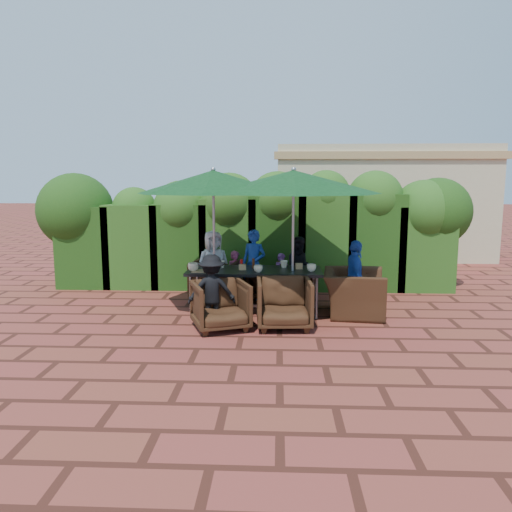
{
  "coord_description": "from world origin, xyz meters",
  "views": [
    {
      "loc": [
        0.53,
        -8.07,
        2.25
      ],
      "look_at": [
        0.15,
        0.4,
        0.96
      ],
      "focal_mm": 35.0,
      "sensor_mm": 36.0,
      "label": 1
    }
  ],
  "objects_px": {
    "chair_far_left": "(216,278)",
    "chair_end_right": "(354,285)",
    "umbrella_left": "(213,182)",
    "chair_far_right": "(296,282)",
    "chair_near_right": "(284,301)",
    "umbrella_right": "(294,182)",
    "chair_far_mid": "(263,279)",
    "chair_near_left": "(221,303)",
    "dining_table": "(254,274)"
  },
  "relations": [
    {
      "from": "umbrella_left",
      "to": "chair_near_right",
      "type": "distance_m",
      "value": 2.29
    },
    {
      "from": "chair_near_left",
      "to": "umbrella_right",
      "type": "bearing_deg",
      "value": 18.4
    },
    {
      "from": "umbrella_left",
      "to": "chair_far_right",
      "type": "distance_m",
      "value": 2.51
    },
    {
      "from": "dining_table",
      "to": "umbrella_right",
      "type": "bearing_deg",
      "value": -6.16
    },
    {
      "from": "chair_far_left",
      "to": "dining_table",
      "type": "bearing_deg",
      "value": 141.46
    },
    {
      "from": "umbrella_right",
      "to": "chair_far_mid",
      "type": "xyz_separation_m",
      "value": [
        -0.52,
        1.12,
        -1.84
      ]
    },
    {
      "from": "umbrella_right",
      "to": "umbrella_left",
      "type": "bearing_deg",
      "value": 179.35
    },
    {
      "from": "umbrella_left",
      "to": "umbrella_right",
      "type": "bearing_deg",
      "value": -0.65
    },
    {
      "from": "umbrella_left",
      "to": "chair_far_right",
      "type": "xyz_separation_m",
      "value": [
        1.41,
        0.95,
        -1.85
      ]
    },
    {
      "from": "umbrella_right",
      "to": "chair_near_right",
      "type": "height_order",
      "value": "umbrella_right"
    },
    {
      "from": "umbrella_right",
      "to": "chair_near_right",
      "type": "relative_size",
      "value": 3.42
    },
    {
      "from": "umbrella_left",
      "to": "chair_end_right",
      "type": "relative_size",
      "value": 2.25
    },
    {
      "from": "chair_far_mid",
      "to": "chair_near_left",
      "type": "xyz_separation_m",
      "value": [
        -0.59,
        -2.03,
        0.03
      ]
    },
    {
      "from": "chair_far_left",
      "to": "chair_end_right",
      "type": "distance_m",
      "value": 2.6
    },
    {
      "from": "umbrella_left",
      "to": "chair_far_left",
      "type": "height_order",
      "value": "umbrella_left"
    },
    {
      "from": "chair_far_mid",
      "to": "dining_table",
      "type": "bearing_deg",
      "value": 73.8
    },
    {
      "from": "chair_near_left",
      "to": "chair_far_right",
      "type": "bearing_deg",
      "value": 36.47
    },
    {
      "from": "chair_end_right",
      "to": "chair_far_right",
      "type": "bearing_deg",
      "value": 52.14
    },
    {
      "from": "dining_table",
      "to": "chair_near_left",
      "type": "xyz_separation_m",
      "value": [
        -0.47,
        -0.98,
        -0.27
      ]
    },
    {
      "from": "chair_far_left",
      "to": "chair_near_right",
      "type": "distance_m",
      "value": 2.13
    },
    {
      "from": "chair_far_right",
      "to": "chair_near_left",
      "type": "xyz_separation_m",
      "value": [
        -1.2,
        -1.87,
        0.04
      ]
    },
    {
      "from": "chair_far_right",
      "to": "umbrella_left",
      "type": "bearing_deg",
      "value": 28.04
    },
    {
      "from": "chair_far_mid",
      "to": "chair_end_right",
      "type": "xyz_separation_m",
      "value": [
        1.55,
        -1.08,
        0.12
      ]
    },
    {
      "from": "dining_table",
      "to": "chair_far_mid",
      "type": "height_order",
      "value": "chair_far_mid"
    },
    {
      "from": "chair_near_right",
      "to": "chair_end_right",
      "type": "height_order",
      "value": "chair_end_right"
    },
    {
      "from": "chair_far_left",
      "to": "chair_end_right",
      "type": "relative_size",
      "value": 0.75
    },
    {
      "from": "umbrella_right",
      "to": "chair_far_left",
      "type": "relative_size",
      "value": 3.4
    },
    {
      "from": "umbrella_right",
      "to": "chair_far_left",
      "type": "bearing_deg",
      "value": 147.0
    },
    {
      "from": "chair_far_left",
      "to": "chair_far_right",
      "type": "distance_m",
      "value": 1.51
    },
    {
      "from": "chair_far_right",
      "to": "umbrella_right",
      "type": "bearing_deg",
      "value": 78.71
    },
    {
      "from": "umbrella_right",
      "to": "chair_far_mid",
      "type": "relative_size",
      "value": 3.82
    },
    {
      "from": "dining_table",
      "to": "chair_near_right",
      "type": "xyz_separation_m",
      "value": [
        0.5,
        -0.86,
        -0.25
      ]
    },
    {
      "from": "dining_table",
      "to": "chair_near_right",
      "type": "distance_m",
      "value": 1.02
    },
    {
      "from": "chair_far_right",
      "to": "dining_table",
      "type": "bearing_deg",
      "value": 44.73
    },
    {
      "from": "chair_end_right",
      "to": "chair_far_mid",
      "type": "bearing_deg",
      "value": 61.92
    },
    {
      "from": "chair_far_mid",
      "to": "chair_far_left",
      "type": "bearing_deg",
      "value": 2.74
    },
    {
      "from": "umbrella_left",
      "to": "chair_end_right",
      "type": "height_order",
      "value": "umbrella_left"
    },
    {
      "from": "chair_far_mid",
      "to": "chair_end_right",
      "type": "distance_m",
      "value": 1.9
    },
    {
      "from": "chair_far_left",
      "to": "chair_far_right",
      "type": "relative_size",
      "value": 1.16
    },
    {
      "from": "dining_table",
      "to": "chair_far_left",
      "type": "xyz_separation_m",
      "value": [
        -0.77,
        0.85,
        -0.25
      ]
    },
    {
      "from": "chair_end_right",
      "to": "umbrella_left",
      "type": "bearing_deg",
      "value": 97.27
    },
    {
      "from": "umbrella_right",
      "to": "chair_far_right",
      "type": "distance_m",
      "value": 2.09
    },
    {
      "from": "umbrella_right",
      "to": "chair_near_left",
      "type": "xyz_separation_m",
      "value": [
        -1.11,
        -0.91,
        -1.81
      ]
    },
    {
      "from": "chair_far_left",
      "to": "chair_end_right",
      "type": "height_order",
      "value": "chair_end_right"
    },
    {
      "from": "dining_table",
      "to": "chair_far_right",
      "type": "bearing_deg",
      "value": 50.72
    },
    {
      "from": "chair_near_right",
      "to": "dining_table",
      "type": "bearing_deg",
      "value": 116.42
    },
    {
      "from": "umbrella_left",
      "to": "chair_near_right",
      "type": "height_order",
      "value": "umbrella_left"
    },
    {
      "from": "dining_table",
      "to": "chair_near_left",
      "type": "relative_size",
      "value": 2.78
    },
    {
      "from": "chair_near_left",
      "to": "chair_near_right",
      "type": "bearing_deg",
      "value": -13.93
    },
    {
      "from": "chair_far_right",
      "to": "chair_end_right",
      "type": "xyz_separation_m",
      "value": [
        0.94,
        -0.93,
        0.13
      ]
    }
  ]
}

